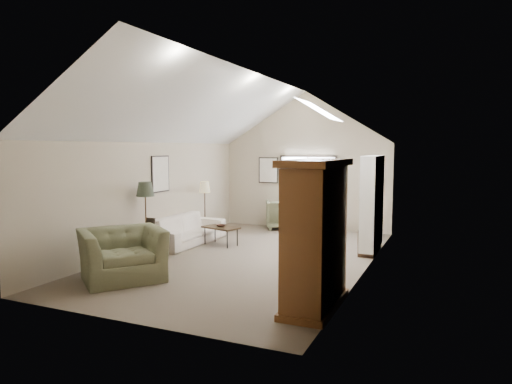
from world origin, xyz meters
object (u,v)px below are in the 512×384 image
at_px(side_table, 151,244).
at_px(side_chair, 318,218).
at_px(armchair_far, 282,214).
at_px(sofa, 187,230).
at_px(armchair_near, 122,254).
at_px(coffee_table, 221,236).
at_px(armoire, 315,235).

relative_size(side_table, side_chair, 0.50).
xyz_separation_m(armchair_far, side_chair, (1.52, -1.44, 0.18)).
distance_m(sofa, armchair_near, 3.19).
bearing_deg(coffee_table, sofa, -168.53).
height_order(sofa, armchair_near, armchair_near).
distance_m(armchair_far, side_chair, 2.10).
relative_size(armoire, armchair_near, 1.56).
xyz_separation_m(armchair_near, side_table, (-0.51, 1.53, -0.16)).
relative_size(armoire, side_chair, 1.83).
bearing_deg(sofa, armchair_near, -167.88).
bearing_deg(side_chair, side_table, -149.22).
bearing_deg(armchair_far, coffee_table, 55.24).
distance_m(sofa, side_chair, 3.32).
xyz_separation_m(side_table, side_chair, (2.84, 3.11, 0.30)).
distance_m(armoire, side_table, 4.47).
bearing_deg(coffee_table, armchair_near, -94.46).
bearing_deg(armchair_near, armchair_far, 30.55).
xyz_separation_m(sofa, side_table, (0.10, -1.60, -0.05)).
bearing_deg(armoire, armchair_near, 179.73).
height_order(sofa, side_table, sofa).
distance_m(armchair_far, coffee_table, 2.84).
xyz_separation_m(armoire, side_table, (-4.11, 1.55, -0.80)).
height_order(armoire, armchair_far, armoire).
height_order(sofa, armchair_far, armchair_far).
bearing_deg(armchair_near, sofa, 49.21).
bearing_deg(sofa, side_table, -175.38).
distance_m(sofa, armchair_far, 3.28).
bearing_deg(sofa, armchair_far, -24.66).
relative_size(sofa, armchair_near, 1.69).
bearing_deg(side_chair, coffee_table, -163.99).
relative_size(armchair_far, side_table, 1.55).
distance_m(armchair_near, side_table, 1.62).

